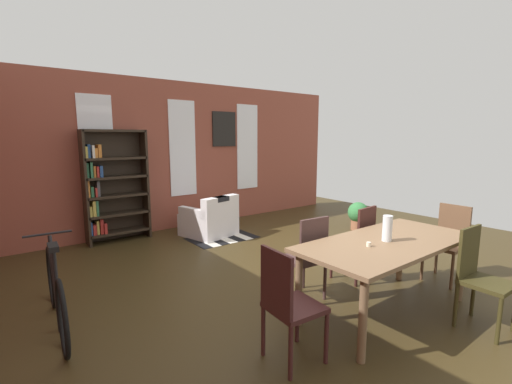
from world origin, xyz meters
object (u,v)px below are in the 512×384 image
(dining_chair_near_right, at_px, (480,275))
(potted_plant_by_shelf, at_px, (358,214))
(dining_chair_far_right, at_px, (358,241))
(bicycle_second, at_px, (56,293))
(vase_on_table, at_px, (387,228))
(dining_chair_far_left, at_px, (307,255))
(bookshelf_tall, at_px, (111,186))
(dining_table, at_px, (388,248))
(dining_chair_head_right, at_px, (449,240))
(armchair_white, at_px, (210,220))
(dining_chair_head_left, at_px, (287,302))

(dining_chair_near_right, height_order, potted_plant_by_shelf, dining_chair_near_right)
(dining_chair_far_right, distance_m, potted_plant_by_shelf, 2.54)
(potted_plant_by_shelf, bearing_deg, bicycle_second, -175.28)
(vase_on_table, relative_size, bicycle_second, 0.15)
(dining_chair_far_left, relative_size, bookshelf_tall, 0.50)
(vase_on_table, bearing_deg, dining_table, 0.00)
(vase_on_table, height_order, dining_chair_far_left, vase_on_table)
(dining_chair_far_left, xyz_separation_m, potted_plant_by_shelf, (2.95, 1.49, -0.21))
(dining_chair_head_right, xyz_separation_m, armchair_white, (-1.34, 3.58, -0.23))
(vase_on_table, xyz_separation_m, armchair_white, (0.05, 3.58, -0.61))
(dining_table, distance_m, bicycle_second, 3.25)
(dining_table, relative_size, dining_chair_far_right, 2.08)
(armchair_white, relative_size, potted_plant_by_shelf, 1.78)
(dining_table, xyz_separation_m, bicycle_second, (-2.72, 1.74, -0.35))
(vase_on_table, xyz_separation_m, bookshelf_tall, (-1.45, 4.29, 0.07))
(dining_chair_near_right, distance_m, armchair_white, 4.29)
(dining_chair_far_left, bearing_deg, armchair_white, 80.80)
(dining_chair_head_left, bearing_deg, dining_chair_near_right, -20.91)
(dining_chair_head_right, bearing_deg, armchair_white, 110.56)
(dining_chair_far_left, bearing_deg, vase_on_table, -58.46)
(dining_table, height_order, dining_chair_head_right, dining_chair_head_right)
(dining_chair_near_right, relative_size, dining_chair_far_left, 1.00)
(dining_table, distance_m, armchair_white, 3.60)
(dining_chair_far_right, bearing_deg, dining_chair_near_right, -90.19)
(dining_chair_far_left, bearing_deg, dining_chair_far_right, 0.01)
(dining_table, bearing_deg, vase_on_table, -180.00)
(dining_chair_far_right, bearing_deg, dining_chair_far_left, -179.99)
(dining_chair_far_left, bearing_deg, dining_chair_head_right, -20.73)
(dining_table, height_order, dining_chair_far_left, dining_chair_far_left)
(bookshelf_tall, distance_m, armchair_white, 1.79)
(dining_chair_near_right, height_order, bicycle_second, dining_chair_near_right)
(dining_chair_head_left, height_order, dining_chair_far_left, same)
(dining_chair_far_right, relative_size, bicycle_second, 0.56)
(dining_chair_head_left, xyz_separation_m, armchair_white, (1.38, 3.57, -0.23))
(dining_table, height_order, dining_chair_far_right, dining_chair_far_right)
(armchair_white, bearing_deg, dining_chair_far_right, -81.49)
(vase_on_table, bearing_deg, dining_chair_far_right, 54.91)
(bookshelf_tall, bearing_deg, dining_chair_head_left, -88.39)
(dining_chair_head_right, relative_size, armchair_white, 0.99)
(armchair_white, bearing_deg, bicycle_second, -146.17)
(armchair_white, distance_m, bicycle_second, 3.30)
(bicycle_second, xyz_separation_m, potted_plant_by_shelf, (5.22, 0.43, -0.03))
(armchair_white, xyz_separation_m, potted_plant_by_shelf, (2.48, -1.41, 0.02))
(bookshelf_tall, bearing_deg, dining_table, -70.93)
(dining_chair_near_right, relative_size, potted_plant_by_shelf, 1.75)
(dining_chair_head_left, xyz_separation_m, bookshelf_tall, (-0.12, 4.28, 0.45))
(dining_chair_far_right, bearing_deg, bookshelf_tall, 118.23)
(dining_chair_head_right, distance_m, bookshelf_tall, 5.17)
(dining_table, relative_size, bookshelf_tall, 1.03)
(dining_table, relative_size, armchair_white, 2.05)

